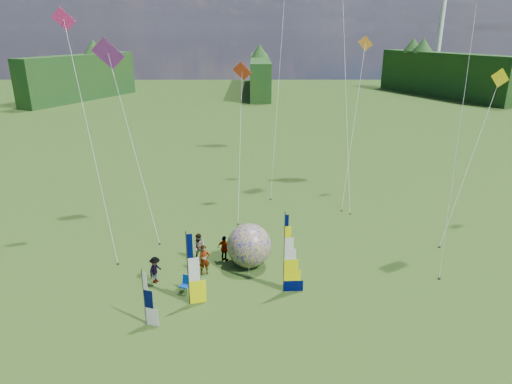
{
  "coord_description": "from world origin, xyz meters",
  "views": [
    {
      "loc": [
        -1.04,
        -18.02,
        13.45
      ],
      "look_at": [
        -1.0,
        4.0,
        5.5
      ],
      "focal_mm": 32.0,
      "sensor_mm": 36.0,
      "label": 1
    }
  ],
  "objects_px": {
    "spectator_c": "(155,270)",
    "camp_chair": "(185,285)",
    "side_banner_far": "(144,298)",
    "spectator_d": "(225,249)",
    "side_banner_left": "(188,270)",
    "feather_banner_main": "(284,254)",
    "spectator_a": "(204,260)",
    "kite_whale": "(347,80)",
    "spectator_b": "(199,247)",
    "bol_inflatable": "(249,246)"
  },
  "relations": [
    {
      "from": "side_banner_left",
      "to": "side_banner_far",
      "type": "distance_m",
      "value": 2.58
    },
    {
      "from": "feather_banner_main",
      "to": "camp_chair",
      "type": "relative_size",
      "value": 4.83
    },
    {
      "from": "camp_chair",
      "to": "kite_whale",
      "type": "relative_size",
      "value": 0.05
    },
    {
      "from": "side_banner_left",
      "to": "spectator_d",
      "type": "height_order",
      "value": "side_banner_left"
    },
    {
      "from": "spectator_c",
      "to": "kite_whale",
      "type": "distance_m",
      "value": 22.57
    },
    {
      "from": "spectator_b",
      "to": "spectator_d",
      "type": "relative_size",
      "value": 1.07
    },
    {
      "from": "side_banner_far",
      "to": "spectator_c",
      "type": "relative_size",
      "value": 1.85
    },
    {
      "from": "feather_banner_main",
      "to": "side_banner_far",
      "type": "distance_m",
      "value": 7.39
    },
    {
      "from": "feather_banner_main",
      "to": "bol_inflatable",
      "type": "distance_m",
      "value": 3.58
    },
    {
      "from": "bol_inflatable",
      "to": "feather_banner_main",
      "type": "bearing_deg",
      "value": -57.01
    },
    {
      "from": "spectator_a",
      "to": "kite_whale",
      "type": "relative_size",
      "value": 0.1
    },
    {
      "from": "spectator_b",
      "to": "spectator_d",
      "type": "bearing_deg",
      "value": 9.54
    },
    {
      "from": "side_banner_far",
      "to": "spectator_d",
      "type": "distance_m",
      "value": 7.2
    },
    {
      "from": "spectator_a",
      "to": "spectator_b",
      "type": "height_order",
      "value": "spectator_a"
    },
    {
      "from": "side_banner_left",
      "to": "spectator_b",
      "type": "bearing_deg",
      "value": 78.36
    },
    {
      "from": "spectator_d",
      "to": "spectator_a",
      "type": "bearing_deg",
      "value": 84.33
    },
    {
      "from": "kite_whale",
      "to": "spectator_c",
      "type": "bearing_deg",
      "value": -120.04
    },
    {
      "from": "spectator_c",
      "to": "camp_chair",
      "type": "height_order",
      "value": "spectator_c"
    },
    {
      "from": "side_banner_left",
      "to": "kite_whale",
      "type": "distance_m",
      "value": 22.64
    },
    {
      "from": "feather_banner_main",
      "to": "spectator_d",
      "type": "relative_size",
      "value": 2.71
    },
    {
      "from": "kite_whale",
      "to": "side_banner_left",
      "type": "bearing_deg",
      "value": -111.87
    },
    {
      "from": "spectator_a",
      "to": "kite_whale",
      "type": "height_order",
      "value": "kite_whale"
    },
    {
      "from": "feather_banner_main",
      "to": "side_banner_left",
      "type": "xyz_separation_m",
      "value": [
        -4.9,
        -1.18,
        -0.26
      ]
    },
    {
      "from": "camp_chair",
      "to": "kite_whale",
      "type": "height_order",
      "value": "kite_whale"
    },
    {
      "from": "spectator_b",
      "to": "kite_whale",
      "type": "bearing_deg",
      "value": 63.05
    },
    {
      "from": "spectator_b",
      "to": "camp_chair",
      "type": "height_order",
      "value": "spectator_b"
    },
    {
      "from": "bol_inflatable",
      "to": "spectator_d",
      "type": "height_order",
      "value": "bol_inflatable"
    },
    {
      "from": "spectator_c",
      "to": "spectator_d",
      "type": "distance_m",
      "value": 4.44
    },
    {
      "from": "spectator_a",
      "to": "camp_chair",
      "type": "bearing_deg",
      "value": -129.94
    },
    {
      "from": "side_banner_left",
      "to": "side_banner_far",
      "type": "relative_size",
      "value": 1.38
    },
    {
      "from": "spectator_b",
      "to": "camp_chair",
      "type": "bearing_deg",
      "value": -84.54
    },
    {
      "from": "side_banner_left",
      "to": "spectator_a",
      "type": "bearing_deg",
      "value": 70.05
    },
    {
      "from": "bol_inflatable",
      "to": "camp_chair",
      "type": "height_order",
      "value": "bol_inflatable"
    },
    {
      "from": "side_banner_left",
      "to": "camp_chair",
      "type": "height_order",
      "value": "side_banner_left"
    },
    {
      "from": "side_banner_left",
      "to": "camp_chair",
      "type": "xyz_separation_m",
      "value": [
        -0.4,
        1.12,
        -1.52
      ]
    },
    {
      "from": "side_banner_left",
      "to": "kite_whale",
      "type": "xyz_separation_m",
      "value": [
        10.95,
        18.39,
        7.37
      ]
    },
    {
      "from": "spectator_b",
      "to": "spectator_c",
      "type": "distance_m",
      "value": 3.33
    },
    {
      "from": "side_banner_left",
      "to": "camp_chair",
      "type": "distance_m",
      "value": 1.93
    },
    {
      "from": "bol_inflatable",
      "to": "spectator_c",
      "type": "bearing_deg",
      "value": -159.71
    },
    {
      "from": "spectator_a",
      "to": "kite_whale",
      "type": "bearing_deg",
      "value": 38.56
    },
    {
      "from": "side_banner_left",
      "to": "spectator_c",
      "type": "xyz_separation_m",
      "value": [
        -2.17,
        2.16,
        -1.21
      ]
    },
    {
      "from": "side_banner_far",
      "to": "spectator_c",
      "type": "height_order",
      "value": "side_banner_far"
    },
    {
      "from": "spectator_d",
      "to": "kite_whale",
      "type": "xyz_separation_m",
      "value": [
        9.43,
        13.76,
        8.53
      ]
    },
    {
      "from": "bol_inflatable",
      "to": "spectator_b",
      "type": "xyz_separation_m",
      "value": [
        -3.03,
        0.61,
        -0.43
      ]
    },
    {
      "from": "side_banner_left",
      "to": "bol_inflatable",
      "type": "distance_m",
      "value": 5.12
    },
    {
      "from": "spectator_d",
      "to": "kite_whale",
      "type": "bearing_deg",
      "value": -94.87
    },
    {
      "from": "spectator_d",
      "to": "bol_inflatable",
      "type": "bearing_deg",
      "value": -170.69
    },
    {
      "from": "feather_banner_main",
      "to": "kite_whale",
      "type": "bearing_deg",
      "value": 67.78
    },
    {
      "from": "spectator_d",
      "to": "camp_chair",
      "type": "xyz_separation_m",
      "value": [
        -1.92,
        -3.51,
        -0.36
      ]
    },
    {
      "from": "spectator_c",
      "to": "camp_chair",
      "type": "relative_size",
      "value": 1.67
    }
  ]
}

